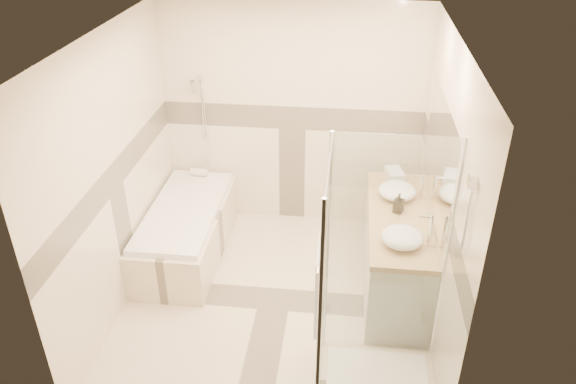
# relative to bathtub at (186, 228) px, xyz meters

# --- Properties ---
(room) EXTENTS (2.82, 3.02, 2.52)m
(room) POSITION_rel_bathtub_xyz_m (1.08, -0.64, 0.95)
(room) COLOR beige
(room) RESTS_ON ground
(bathtub) EXTENTS (0.75, 1.70, 0.56)m
(bathtub) POSITION_rel_bathtub_xyz_m (0.00, 0.00, 0.00)
(bathtub) COLOR beige
(bathtub) RESTS_ON ground
(vanity) EXTENTS (0.58, 1.62, 0.85)m
(vanity) POSITION_rel_bathtub_xyz_m (2.15, -0.35, 0.12)
(vanity) COLOR silver
(vanity) RESTS_ON ground
(shower_enclosure) EXTENTS (0.96, 0.93, 2.04)m
(shower_enclosure) POSITION_rel_bathtub_xyz_m (1.86, -1.62, 0.20)
(shower_enclosure) COLOR beige
(shower_enclosure) RESTS_ON ground
(vessel_sink_near) EXTENTS (0.36, 0.36, 0.14)m
(vessel_sink_near) POSITION_rel_bathtub_xyz_m (2.13, -0.04, 0.61)
(vessel_sink_near) COLOR white
(vessel_sink_near) RESTS_ON vanity
(vessel_sink_far) EXTENTS (0.35, 0.35, 0.14)m
(vessel_sink_far) POSITION_rel_bathtub_xyz_m (2.13, -0.82, 0.61)
(vessel_sink_far) COLOR white
(vessel_sink_far) RESTS_ON vanity
(faucet_near) EXTENTS (0.10, 0.03, 0.25)m
(faucet_near) POSITION_rel_bathtub_xyz_m (2.35, -0.04, 0.69)
(faucet_near) COLOR silver
(faucet_near) RESTS_ON vanity
(faucet_far) EXTENTS (0.13, 0.03, 0.31)m
(faucet_far) POSITION_rel_bathtub_xyz_m (2.34, -0.82, 0.72)
(faucet_far) COLOR silver
(faucet_far) RESTS_ON vanity
(amenity_bottle_a) EXTENTS (0.11, 0.11, 0.19)m
(amenity_bottle_a) POSITION_rel_bathtub_xyz_m (2.13, -0.30, 0.64)
(amenity_bottle_a) COLOR black
(amenity_bottle_a) RESTS_ON vanity
(amenity_bottle_b) EXTENTS (0.11, 0.11, 0.14)m
(amenity_bottle_b) POSITION_rel_bathtub_xyz_m (2.13, -0.31, 0.61)
(amenity_bottle_b) COLOR black
(amenity_bottle_b) RESTS_ON vanity
(folded_towels) EXTENTS (0.21, 0.28, 0.08)m
(folded_towels) POSITION_rel_bathtub_xyz_m (2.13, 0.37, 0.58)
(folded_towels) COLOR silver
(folded_towels) RESTS_ON vanity
(rolled_towel) EXTENTS (0.19, 0.09, 0.09)m
(rolled_towel) POSITION_rel_bathtub_xyz_m (-0.02, 0.70, 0.30)
(rolled_towel) COLOR silver
(rolled_towel) RESTS_ON bathtub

